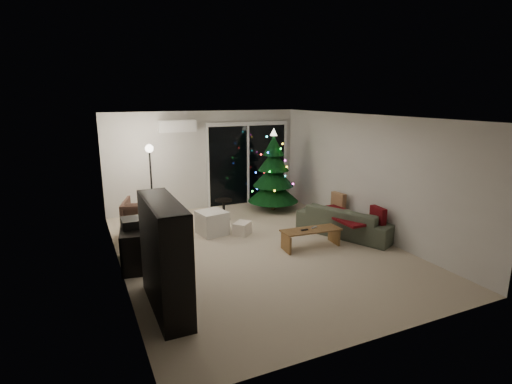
{
  "coord_description": "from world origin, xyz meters",
  "views": [
    {
      "loc": [
        -3.03,
        -6.53,
        2.87
      ],
      "look_at": [
        0.1,
        0.3,
        1.05
      ],
      "focal_mm": 28.0,
      "sensor_mm": 36.0,
      "label": 1
    }
  ],
  "objects_px": {
    "bookshelf": "(151,259)",
    "sofa": "(347,221)",
    "media_cabinet": "(134,246)",
    "christmas_tree": "(273,170)",
    "armchair": "(147,218)",
    "coffee_table": "(311,238)"
  },
  "relations": [
    {
      "from": "media_cabinet",
      "to": "armchair",
      "type": "bearing_deg",
      "value": 79.12
    },
    {
      "from": "armchair",
      "to": "christmas_tree",
      "type": "xyz_separation_m",
      "value": [
        3.3,
        0.79,
        0.62
      ]
    },
    {
      "from": "armchair",
      "to": "christmas_tree",
      "type": "height_order",
      "value": "christmas_tree"
    },
    {
      "from": "bookshelf",
      "to": "christmas_tree",
      "type": "xyz_separation_m",
      "value": [
        3.75,
        3.77,
        0.27
      ]
    },
    {
      "from": "armchair",
      "to": "coffee_table",
      "type": "bearing_deg",
      "value": 163.42
    },
    {
      "from": "armchair",
      "to": "coffee_table",
      "type": "xyz_separation_m",
      "value": [
        2.77,
        -1.85,
        -0.24
      ]
    },
    {
      "from": "armchair",
      "to": "sofa",
      "type": "relative_size",
      "value": 0.45
    },
    {
      "from": "coffee_table",
      "to": "sofa",
      "type": "bearing_deg",
      "value": 20.51
    },
    {
      "from": "media_cabinet",
      "to": "christmas_tree",
      "type": "height_order",
      "value": "christmas_tree"
    },
    {
      "from": "bookshelf",
      "to": "christmas_tree",
      "type": "height_order",
      "value": "christmas_tree"
    },
    {
      "from": "sofa",
      "to": "coffee_table",
      "type": "distance_m",
      "value": 1.12
    },
    {
      "from": "christmas_tree",
      "to": "armchair",
      "type": "bearing_deg",
      "value": -166.48
    },
    {
      "from": "bookshelf",
      "to": "sofa",
      "type": "bearing_deg",
      "value": 28.06
    },
    {
      "from": "armchair",
      "to": "coffee_table",
      "type": "distance_m",
      "value": 3.34
    },
    {
      "from": "media_cabinet",
      "to": "sofa",
      "type": "xyz_separation_m",
      "value": [
        4.3,
        -0.27,
        -0.05
      ]
    },
    {
      "from": "sofa",
      "to": "coffee_table",
      "type": "height_order",
      "value": "sofa"
    },
    {
      "from": "media_cabinet",
      "to": "coffee_table",
      "type": "xyz_separation_m",
      "value": [
        3.22,
        -0.57,
        -0.16
      ]
    },
    {
      "from": "christmas_tree",
      "to": "media_cabinet",
      "type": "bearing_deg",
      "value": -151.11
    },
    {
      "from": "bookshelf",
      "to": "christmas_tree",
      "type": "relative_size",
      "value": 0.74
    },
    {
      "from": "bookshelf",
      "to": "armchair",
      "type": "distance_m",
      "value": 3.03
    },
    {
      "from": "christmas_tree",
      "to": "coffee_table",
      "type": "bearing_deg",
      "value": -101.3
    },
    {
      "from": "bookshelf",
      "to": "media_cabinet",
      "type": "xyz_separation_m",
      "value": [
        0.0,
        1.7,
        -0.42
      ]
    }
  ]
}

